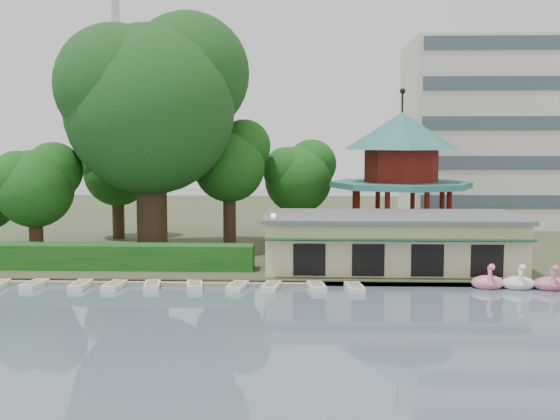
# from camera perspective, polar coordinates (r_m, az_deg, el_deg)

# --- Properties ---
(ground_plane) EXTENTS (220.00, 220.00, 0.00)m
(ground_plane) POSITION_cam_1_polar(r_m,az_deg,el_deg) (31.04, -5.10, -12.61)
(ground_plane) COLOR slate
(ground_plane) RESTS_ON ground
(shore) EXTENTS (220.00, 70.00, 0.40)m
(shore) POSITION_cam_1_polar(r_m,az_deg,el_deg) (81.86, -0.48, -0.94)
(shore) COLOR #424930
(shore) RESTS_ON ground
(embankment) EXTENTS (220.00, 0.60, 0.30)m
(embankment) POSITION_cam_1_polar(r_m,az_deg,el_deg) (47.65, -2.45, -5.89)
(embankment) COLOR gray
(embankment) RESTS_ON ground
(dock) EXTENTS (34.00, 1.60, 0.24)m
(dock) POSITION_cam_1_polar(r_m,az_deg,el_deg) (49.98, -16.37, -5.61)
(dock) COLOR gray
(dock) RESTS_ON ground
(boathouse) EXTENTS (18.60, 9.39, 3.90)m
(boathouse) POSITION_cam_1_polar(r_m,az_deg,el_deg) (52.08, 9.01, -2.47)
(boathouse) COLOR beige
(boathouse) RESTS_ON shore
(pavilion) EXTENTS (12.40, 12.40, 13.50)m
(pavilion) POSITION_cam_1_polar(r_m,az_deg,el_deg) (61.80, 9.83, 3.56)
(pavilion) COLOR beige
(pavilion) RESTS_ON shore
(broadcast_tower) EXTENTS (8.00, 8.00, 96.00)m
(broadcast_tower) POSITION_cam_1_polar(r_m,az_deg,el_deg) (176.97, -13.19, 13.49)
(broadcast_tower) COLOR silver
(broadcast_tower) RESTS_ON ground
(hedge) EXTENTS (30.00, 2.00, 1.80)m
(hedge) POSITION_cam_1_polar(r_m,az_deg,el_deg) (53.83, -18.33, -3.58)
(hedge) COLOR #1C5819
(hedge) RESTS_ON shore
(lamp_post) EXTENTS (0.36, 0.36, 4.28)m
(lamp_post) POSITION_cam_1_polar(r_m,az_deg,el_deg) (48.69, -0.54, -1.82)
(lamp_post) COLOR black
(lamp_post) RESTS_ON shore
(big_tree) EXTENTS (15.26, 14.22, 20.03)m
(big_tree) POSITION_cam_1_polar(r_m,az_deg,el_deg) (58.91, -10.30, 9.00)
(big_tree) COLOR #3A281C
(big_tree) RESTS_ON shore
(small_trees) EXTENTS (39.13, 16.41, 11.14)m
(small_trees) POSITION_cam_1_polar(r_m,az_deg,el_deg) (63.12, -12.54, 2.72)
(small_trees) COLOR #3A281C
(small_trees) RESTS_ON shore
(moored_rowboats) EXTENTS (35.13, 2.71, 0.36)m
(moored_rowboats) POSITION_cam_1_polar(r_m,az_deg,el_deg) (48.08, -14.67, -5.93)
(moored_rowboats) COLOR white
(moored_rowboats) RESTS_ON ground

